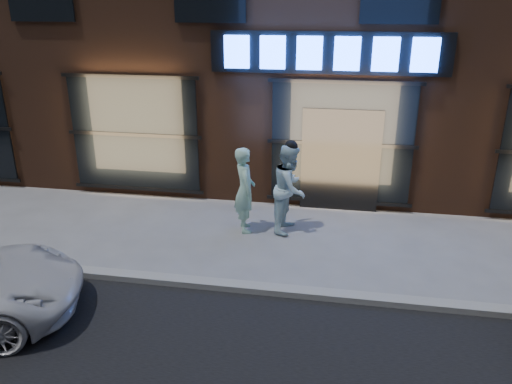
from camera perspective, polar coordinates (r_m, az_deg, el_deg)
ground at (r=8.61m, az=8.70°, el=-11.94°), size 90.00×90.00×0.00m
curb at (r=8.58m, az=8.72°, el=-11.61°), size 60.00×0.25×0.12m
man_bowtie at (r=10.51m, az=-1.29°, el=0.25°), size 0.65×0.78×1.85m
man_cap at (r=10.55m, az=3.92°, el=0.45°), size 0.87×1.03×1.90m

